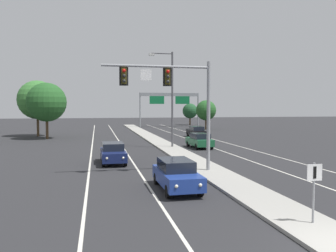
# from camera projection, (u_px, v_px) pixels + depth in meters

# --- Properties ---
(median_island) EXTENTS (2.40, 110.00, 0.15)m
(median_island) POSITION_uv_depth(u_px,v_px,m) (190.00, 159.00, 27.74)
(median_island) COLOR #9E9B93
(median_island) RESTS_ON ground
(lane_stripe_oncoming_center) EXTENTS (0.14, 100.00, 0.01)m
(lane_stripe_oncoming_center) POSITION_uv_depth(u_px,v_px,m) (125.00, 151.00, 33.62)
(lane_stripe_oncoming_center) COLOR silver
(lane_stripe_oncoming_center) RESTS_ON ground
(lane_stripe_receding_center) EXTENTS (0.14, 100.00, 0.01)m
(lane_stripe_receding_center) POSITION_uv_depth(u_px,v_px,m) (215.00, 149.00, 35.55)
(lane_stripe_receding_center) COLOR silver
(lane_stripe_receding_center) RESTS_ON ground
(edge_stripe_left) EXTENTS (0.14, 100.00, 0.01)m
(edge_stripe_left) POSITION_uv_depth(u_px,v_px,m) (91.00, 152.00, 32.94)
(edge_stripe_left) COLOR silver
(edge_stripe_left) RESTS_ON ground
(edge_stripe_right) EXTENTS (0.14, 100.00, 0.01)m
(edge_stripe_right) POSITION_uv_depth(u_px,v_px,m) (245.00, 148.00, 36.23)
(edge_stripe_right) COLOR silver
(edge_stripe_right) RESTS_ON ground
(overhead_signal_mast) EXTENTS (7.09, 0.44, 7.20)m
(overhead_signal_mast) POSITION_uv_depth(u_px,v_px,m) (176.00, 92.00, 21.96)
(overhead_signal_mast) COLOR gray
(overhead_signal_mast) RESTS_ON median_island
(median_sign_post) EXTENTS (0.60, 0.10, 2.20)m
(median_sign_post) POSITION_uv_depth(u_px,v_px,m) (314.00, 184.00, 12.23)
(median_sign_post) COLOR gray
(median_sign_post) RESTS_ON median_island
(street_lamp_median) EXTENTS (2.58, 0.28, 10.00)m
(street_lamp_median) POSITION_uv_depth(u_px,v_px,m) (170.00, 93.00, 35.78)
(street_lamp_median) COLOR #4C4C51
(street_lamp_median) RESTS_ON median_island
(car_oncoming_blue) EXTENTS (1.88, 4.49, 1.58)m
(car_oncoming_blue) POSITION_uv_depth(u_px,v_px,m) (177.00, 174.00, 17.84)
(car_oncoming_blue) COLOR navy
(car_oncoming_blue) RESTS_ON ground
(car_oncoming_navy) EXTENTS (1.89, 4.50, 1.58)m
(car_oncoming_navy) POSITION_uv_depth(u_px,v_px,m) (113.00, 153.00, 26.29)
(car_oncoming_navy) COLOR #141E4C
(car_oncoming_navy) RESTS_ON ground
(car_receding_green) EXTENTS (1.93, 4.51, 1.58)m
(car_receding_green) POSITION_uv_depth(u_px,v_px,m) (200.00, 140.00, 36.11)
(car_receding_green) COLOR #195633
(car_receding_green) RESTS_ON ground
(car_receding_black) EXTENTS (1.86, 4.49, 1.58)m
(car_receding_black) POSITION_uv_depth(u_px,v_px,m) (196.00, 132.00, 48.93)
(car_receding_black) COLOR black
(car_receding_black) RESTS_ON ground
(highway_sign_gantry) EXTENTS (13.28, 0.42, 7.50)m
(highway_sign_gantry) POSITION_uv_depth(u_px,v_px,m) (170.00, 99.00, 74.14)
(highway_sign_gantry) COLOR gray
(highway_sign_gantry) RESTS_ON ground
(tree_far_left_c) EXTENTS (5.31, 5.31, 7.68)m
(tree_far_left_c) POSITION_uv_depth(u_px,v_px,m) (47.00, 102.00, 46.03)
(tree_far_left_c) COLOR #4C3823
(tree_far_left_c) RESTS_ON ground
(tree_far_left_b) EXTENTS (5.74, 5.74, 8.31)m
(tree_far_left_b) POSITION_uv_depth(u_px,v_px,m) (37.00, 100.00, 50.32)
(tree_far_left_b) COLOR #4C3823
(tree_far_left_b) RESTS_ON ground
(tree_far_right_c) EXTENTS (3.94, 3.94, 5.71)m
(tree_far_right_c) POSITION_uv_depth(u_px,v_px,m) (206.00, 110.00, 66.19)
(tree_far_right_c) COLOR #4C3823
(tree_far_right_c) RESTS_ON ground
(tree_far_right_a) EXTENTS (3.63, 3.63, 5.25)m
(tree_far_right_a) POSITION_uv_depth(u_px,v_px,m) (190.00, 111.00, 82.32)
(tree_far_right_a) COLOR #4C3823
(tree_far_right_a) RESTS_ON ground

